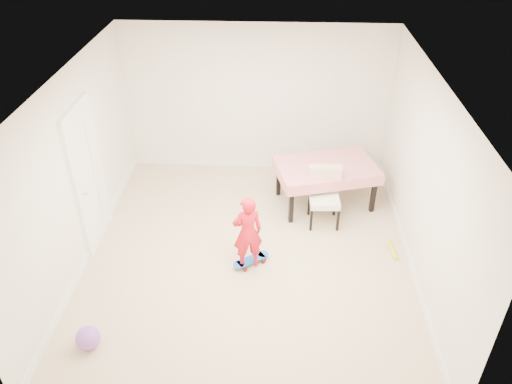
{
  "coord_description": "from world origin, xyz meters",
  "views": [
    {
      "loc": [
        0.37,
        -5.4,
        4.67
      ],
      "look_at": [
        0.1,
        0.2,
        0.95
      ],
      "focal_mm": 35.0,
      "sensor_mm": 36.0,
      "label": 1
    }
  ],
  "objects_px": {
    "dining_chair": "(324,198)",
    "skateboard": "(251,261)",
    "dining_table": "(325,184)",
    "child": "(248,234)",
    "balloon": "(88,338)"
  },
  "relations": [
    {
      "from": "dining_chair",
      "to": "dining_table",
      "type": "bearing_deg",
      "value": 82.46
    },
    {
      "from": "dining_table",
      "to": "balloon",
      "type": "distance_m",
      "value": 4.21
    },
    {
      "from": "dining_table",
      "to": "dining_chair",
      "type": "bearing_deg",
      "value": -110.45
    },
    {
      "from": "child",
      "to": "balloon",
      "type": "relative_size",
      "value": 3.96
    },
    {
      "from": "child",
      "to": "balloon",
      "type": "distance_m",
      "value": 2.31
    },
    {
      "from": "dining_table",
      "to": "child",
      "type": "xyz_separation_m",
      "value": [
        -1.14,
        -1.6,
        0.2
      ]
    },
    {
      "from": "dining_chair",
      "to": "balloon",
      "type": "height_order",
      "value": "dining_chair"
    },
    {
      "from": "dining_chair",
      "to": "child",
      "type": "distance_m",
      "value": 1.52
    },
    {
      "from": "dining_table",
      "to": "skateboard",
      "type": "height_order",
      "value": "dining_table"
    },
    {
      "from": "dining_chair",
      "to": "skateboard",
      "type": "bearing_deg",
      "value": -138.34
    },
    {
      "from": "dining_chair",
      "to": "skateboard",
      "type": "relative_size",
      "value": 1.64
    },
    {
      "from": "dining_table",
      "to": "dining_chair",
      "type": "xyz_separation_m",
      "value": [
        -0.05,
        -0.54,
        0.1
      ]
    },
    {
      "from": "dining_chair",
      "to": "skateboard",
      "type": "xyz_separation_m",
      "value": [
        -1.05,
        -1.01,
        -0.41
      ]
    },
    {
      "from": "dining_chair",
      "to": "child",
      "type": "height_order",
      "value": "child"
    },
    {
      "from": "dining_chair",
      "to": "child",
      "type": "relative_size",
      "value": 0.82
    }
  ]
}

